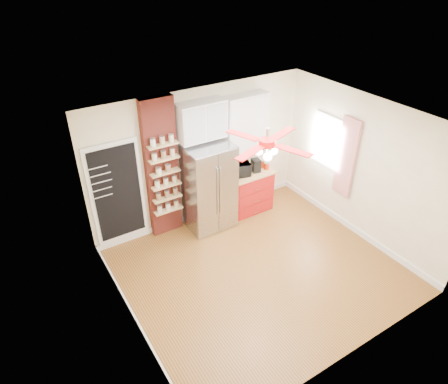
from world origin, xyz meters
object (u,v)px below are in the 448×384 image
ceiling_fan (267,143)px  fridge (209,187)px  canister_left (266,166)px  coffee_maker (256,165)px  toaster_oven (237,169)px  pantry_jar_oats (159,171)px  red_cabinet (248,190)px

ceiling_fan → fridge: bearing=91.8°
canister_left → coffee_maker: bearing=171.8°
toaster_oven → pantry_jar_oats: size_ratio=4.24×
ceiling_fan → toaster_oven: bearing=69.1°
toaster_oven → canister_left: toaster_oven is taller
fridge → red_cabinet: size_ratio=1.86×
canister_left → pantry_jar_oats: pantry_jar_oats is taller
coffee_maker → fridge: bearing=-170.1°
red_cabinet → canister_left: size_ratio=6.93×
toaster_oven → pantry_jar_oats: (-1.62, 0.08, 0.40)m
coffee_maker → pantry_jar_oats: bearing=-173.3°
ceiling_fan → canister_left: bearing=50.8°
fridge → toaster_oven: bearing=4.1°
coffee_maker → pantry_jar_oats: (-2.02, 0.14, 0.40)m
toaster_oven → coffee_maker: (0.40, -0.06, -0.00)m
ceiling_fan → pantry_jar_oats: 2.24m
ceiling_fan → toaster_oven: 2.27m
red_cabinet → pantry_jar_oats: bearing=177.7°
red_cabinet → coffee_maker: (0.12, -0.07, 0.58)m
ceiling_fan → coffee_maker: size_ratio=5.22×
fridge → red_cabinet: bearing=3.0°
fridge → coffee_maker: 1.10m
ceiling_fan → pantry_jar_oats: size_ratio=12.22×
canister_left → ceiling_fan: bearing=-129.2°
fridge → pantry_jar_oats: fridge is taller
fridge → red_cabinet: fridge is taller
red_cabinet → toaster_oven: 0.65m
coffee_maker → pantry_jar_oats: size_ratio=2.34×
ceiling_fan → toaster_oven: size_ratio=2.88×
fridge → canister_left: size_ratio=12.90×
ceiling_fan → coffee_maker: ceiling_fan is taller
pantry_jar_oats → fridge: bearing=-7.8°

